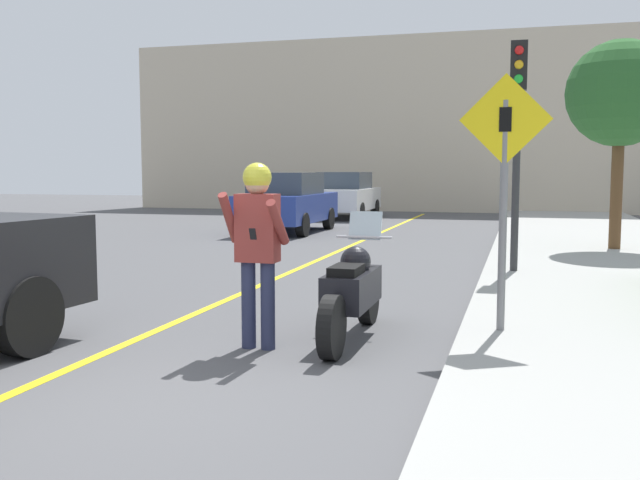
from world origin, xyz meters
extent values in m
plane|color=#4C4C4F|center=(0.00, 0.00, 0.00)|extent=(80.00, 80.00, 0.00)
cube|color=yellow|center=(-0.60, 6.00, 0.00)|extent=(0.12, 36.00, 0.01)
cube|color=beige|center=(0.00, 26.00, 3.68)|extent=(28.00, 1.20, 7.36)
cylinder|color=black|center=(1.54, 1.67, 0.30)|extent=(0.14, 0.60, 0.60)
cylinder|color=black|center=(1.54, 3.29, 0.30)|extent=(0.14, 0.60, 0.60)
cube|color=black|center=(1.54, 2.48, 0.53)|extent=(0.40, 1.11, 0.36)
sphere|color=black|center=(1.54, 2.63, 0.79)|extent=(0.32, 0.32, 0.32)
cube|color=black|center=(1.54, 2.22, 0.75)|extent=(0.28, 0.48, 0.10)
cylinder|color=silver|center=(1.54, 3.03, 1.01)|extent=(0.62, 0.03, 0.03)
cube|color=silver|center=(1.54, 3.11, 1.13)|extent=(0.36, 0.12, 0.31)
cylinder|color=#282D4C|center=(0.64, 1.88, 0.43)|extent=(0.14, 0.14, 0.86)
cylinder|color=#282D4C|center=(0.84, 1.88, 0.43)|extent=(0.14, 0.14, 0.86)
cube|color=maroon|center=(0.74, 1.88, 1.18)|extent=(0.40, 0.22, 0.66)
cylinder|color=maroon|center=(0.49, 1.78, 1.28)|extent=(0.09, 0.39, 0.51)
cylinder|color=maroon|center=(0.99, 1.76, 1.25)|extent=(0.09, 0.46, 0.46)
sphere|color=tan|center=(0.74, 1.88, 1.62)|extent=(0.24, 0.24, 0.24)
sphere|color=gold|center=(0.74, 1.88, 1.67)|extent=(0.28, 0.28, 0.28)
cube|color=black|center=(0.80, 1.60, 1.15)|extent=(0.06, 0.05, 0.11)
cylinder|color=black|center=(-1.23, 1.01, 0.38)|extent=(0.28, 0.78, 0.76)
cylinder|color=slate|center=(3.01, 2.84, 1.27)|extent=(0.08, 0.08, 2.31)
cube|color=yellow|center=(3.01, 2.82, 2.24)|extent=(0.91, 0.02, 0.91)
cube|color=black|center=(3.01, 2.81, 2.24)|extent=(0.12, 0.01, 0.24)
cylinder|color=#2D2D30|center=(3.08, 7.35, 1.94)|extent=(0.12, 0.12, 3.65)
cube|color=black|center=(3.08, 7.33, 3.38)|extent=(0.26, 0.22, 0.76)
sphere|color=red|center=(3.08, 7.21, 3.60)|extent=(0.14, 0.14, 0.14)
sphere|color=gold|center=(3.08, 7.21, 3.38)|extent=(0.14, 0.14, 0.14)
sphere|color=green|center=(3.08, 7.21, 3.16)|extent=(0.14, 0.14, 0.14)
cylinder|color=brown|center=(5.06, 11.31, 1.33)|extent=(0.24, 0.24, 2.43)
sphere|color=#285B28|center=(5.06, 11.31, 3.31)|extent=(2.17, 2.17, 2.17)
cylinder|color=black|center=(-3.98, 15.79, 0.32)|extent=(0.22, 0.64, 0.64)
cylinder|color=black|center=(-2.32, 15.79, 0.32)|extent=(0.22, 0.64, 0.64)
cylinder|color=black|center=(-3.98, 13.18, 0.32)|extent=(0.22, 0.64, 0.64)
cylinder|color=black|center=(-2.32, 13.18, 0.32)|extent=(0.22, 0.64, 0.64)
cube|color=navy|center=(-3.15, 14.48, 0.70)|extent=(1.80, 4.20, 0.76)
cube|color=#38424C|center=(-3.15, 14.32, 1.38)|extent=(1.58, 2.18, 0.60)
cylinder|color=black|center=(-3.86, 22.10, 0.32)|extent=(0.22, 0.64, 0.64)
cylinder|color=black|center=(-2.20, 22.10, 0.32)|extent=(0.22, 0.64, 0.64)
cylinder|color=black|center=(-3.86, 19.49, 0.32)|extent=(0.22, 0.64, 0.64)
cylinder|color=black|center=(-2.20, 19.49, 0.32)|extent=(0.22, 0.64, 0.64)
cube|color=white|center=(-3.03, 20.79, 0.70)|extent=(1.80, 4.20, 0.76)
cube|color=#38424C|center=(-3.03, 20.63, 1.38)|extent=(1.58, 2.18, 0.60)
camera|label=1|loc=(3.19, -4.54, 1.73)|focal=40.00mm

